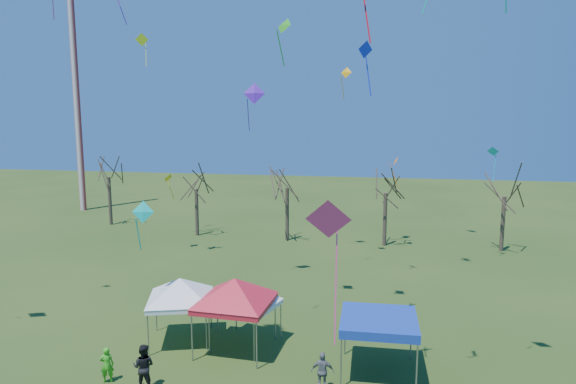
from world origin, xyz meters
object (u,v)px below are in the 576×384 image
object	(u,v)px
tree_1	(196,172)
person_dark	(144,367)
tree_0	(108,160)
tent_white_west	(180,283)
radio_mast	(77,100)
tree_4	(506,177)
tent_white_mid	(244,289)
tree_2	(287,169)
tent_red	(235,283)
tree_3	(386,174)
tent_blue	(379,322)
person_grey	(323,371)
person_green	(107,365)

from	to	relation	value
tree_1	person_dark	world-z (taller)	tree_1
tree_0	tent_white_west	xyz separation A→B (m)	(17.05, -23.74, -3.49)
radio_mast	tree_4	distance (m)	44.96
tent_white_mid	tree_1	bearing A→B (deg)	115.91
tree_2	tent_red	bearing A→B (deg)	-86.12
tent_white_west	tree_3	bearing A→B (deg)	64.28
tree_3	tree_4	size ratio (longest dim) A/B	1.00
radio_mast	tent_blue	distance (m)	47.41
tree_0	tree_3	bearing A→B (deg)	-7.08
tree_4	person_grey	bearing A→B (deg)	-116.68
tree_3	tent_blue	distance (m)	22.13
tree_0	tent_blue	xyz separation A→B (m)	(26.54, -25.15, -4.17)
tree_1	person_green	size ratio (longest dim) A/B	4.97
tent_white_mid	person_green	xyz separation A→B (m)	(-4.71, -4.43, -2.05)
tree_3	person_green	bearing A→B (deg)	-114.89
tree_0	tree_1	bearing A→B (deg)	-15.18
tree_2	tent_white_west	size ratio (longest dim) A/B	2.04
tent_blue	person_green	world-z (taller)	tent_blue
tent_white_mid	tent_red	xyz separation A→B (m)	(-0.26, -0.64, 0.47)
tent_white_west	tree_1	bearing A→B (deg)	108.36
tent_blue	tree_1	bearing A→B (deg)	126.30
person_green	person_grey	xyz separation A→B (m)	(8.90, 0.99, 0.04)
person_grey	person_dark	bearing A→B (deg)	4.87
tent_white_west	person_green	size ratio (longest dim) A/B	2.65
tent_red	tree_2	bearing A→B (deg)	93.88
tree_4	person_green	world-z (taller)	tree_4
tree_1	person_green	world-z (taller)	tree_1
radio_mast	tent_white_mid	world-z (taller)	radio_mast
tree_3	person_dark	size ratio (longest dim) A/B	4.22
tree_1	person_grey	distance (m)	28.55
person_grey	person_dark	size ratio (longest dim) A/B	0.85
tree_0	tree_2	distance (m)	18.72
tent_white_west	radio_mast	bearing A→B (deg)	128.57
person_green	tent_white_west	bearing A→B (deg)	-132.39
person_grey	tree_0	bearing A→B (deg)	-52.41
person_grey	person_dark	xyz separation A→B (m)	(-7.16, -1.18, 0.14)
tree_4	person_dark	world-z (taller)	tree_4
tent_white_mid	tent_red	size ratio (longest dim) A/B	0.82
tree_0	person_dark	world-z (taller)	tree_0
tree_2	tree_3	bearing A→B (deg)	-2.27
radio_mast	person_green	size ratio (longest dim) A/B	16.47
tree_3	tree_4	world-z (taller)	tree_3
tree_0	tree_3	distance (m)	27.09
person_dark	person_grey	bearing A→B (deg)	-174.75
tent_white_west	tent_white_mid	distance (m)	3.13
tree_3	tent_red	distance (m)	22.12
person_dark	tent_white_west	bearing A→B (deg)	-92.14
person_grey	tent_red	bearing A→B (deg)	-36.71
tent_white_west	person_green	distance (m)	5.02
tree_0	tent_red	bearing A→B (deg)	-50.49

